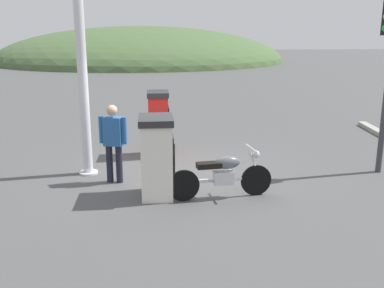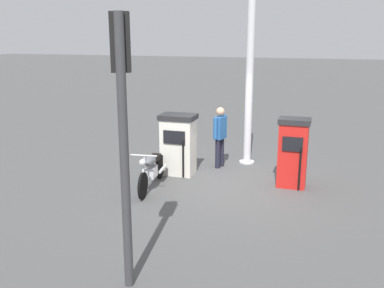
# 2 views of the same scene
# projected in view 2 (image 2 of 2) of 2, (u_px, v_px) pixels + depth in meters

# --- Properties ---
(ground_plane) EXTENTS (120.00, 120.00, 0.00)m
(ground_plane) POSITION_uv_depth(u_px,v_px,m) (230.00, 183.00, 9.84)
(ground_plane) COLOR #4C4C4C
(fuel_pump_near) EXTENTS (0.66, 0.87, 1.49)m
(fuel_pump_near) POSITION_uv_depth(u_px,v_px,m) (178.00, 144.00, 10.31)
(fuel_pump_near) COLOR silver
(fuel_pump_near) RESTS_ON ground
(fuel_pump_far) EXTENTS (0.56, 0.70, 1.57)m
(fuel_pump_far) POSITION_uv_depth(u_px,v_px,m) (293.00, 152.00, 9.41)
(fuel_pump_far) COLOR red
(fuel_pump_far) RESTS_ON ground
(motorcycle_near_pump) EXTENTS (1.93, 0.56, 0.93)m
(motorcycle_near_pump) POSITION_uv_depth(u_px,v_px,m) (152.00, 168.00, 9.35)
(motorcycle_near_pump) COLOR black
(motorcycle_near_pump) RESTS_ON ground
(attendant_person) EXTENTS (0.58, 0.28, 1.57)m
(attendant_person) POSITION_uv_depth(u_px,v_px,m) (220.00, 134.00, 10.80)
(attendant_person) COLOR #1E1E2D
(attendant_person) RESTS_ON ground
(roadside_traffic_light) EXTENTS (0.40, 0.30, 3.59)m
(roadside_traffic_light) POSITION_uv_depth(u_px,v_px,m) (123.00, 106.00, 5.26)
(roadside_traffic_light) COLOR #38383A
(roadside_traffic_light) RESTS_ON ground
(canopy_support_pole) EXTENTS (0.40, 0.40, 4.53)m
(canopy_support_pole) POSITION_uv_depth(u_px,v_px,m) (249.00, 81.00, 10.87)
(canopy_support_pole) COLOR silver
(canopy_support_pole) RESTS_ON ground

